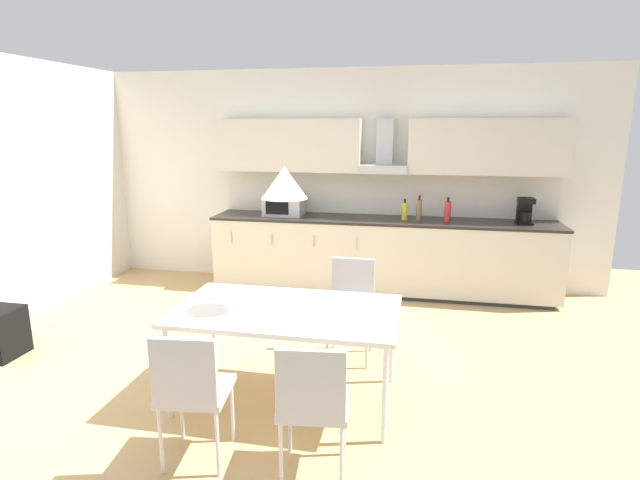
# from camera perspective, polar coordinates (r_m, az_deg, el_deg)

# --- Properties ---
(ground_plane) EXTENTS (8.66, 7.87, 0.02)m
(ground_plane) POSITION_cam_1_polar(r_m,az_deg,el_deg) (4.35, -5.77, -14.92)
(ground_plane) COLOR tan
(wall_back) EXTENTS (6.93, 0.10, 2.71)m
(wall_back) POSITION_cam_1_polar(r_m,az_deg,el_deg) (6.48, 0.86, 7.08)
(wall_back) COLOR silver
(wall_back) RESTS_ON ground_plane
(kitchen_counter) EXTENTS (4.15, 0.68, 0.92)m
(kitchen_counter) POSITION_cam_1_polar(r_m,az_deg,el_deg) (6.18, 6.93, -1.73)
(kitchen_counter) COLOR #333333
(kitchen_counter) RESTS_ON ground_plane
(backsplash_tile) EXTENTS (4.13, 0.02, 0.52)m
(backsplash_tile) POSITION_cam_1_polar(r_m,az_deg,el_deg) (6.35, 7.32, 5.23)
(backsplash_tile) COLOR silver
(backsplash_tile) RESTS_ON kitchen_counter
(upper_wall_cabinets) EXTENTS (4.13, 0.40, 0.64)m
(upper_wall_cabinets) POSITION_cam_1_polar(r_m,az_deg,el_deg) (6.14, 7.38, 10.55)
(upper_wall_cabinets) COLOR beige
(microwave) EXTENTS (0.48, 0.35, 0.28)m
(microwave) POSITION_cam_1_polar(r_m,az_deg,el_deg) (6.26, -4.16, 4.09)
(microwave) COLOR #ADADB2
(microwave) RESTS_ON kitchen_counter
(coffee_maker) EXTENTS (0.18, 0.19, 0.30)m
(coffee_maker) POSITION_cam_1_polar(r_m,az_deg,el_deg) (6.19, 22.36, 3.12)
(coffee_maker) COLOR black
(coffee_maker) RESTS_ON kitchen_counter
(bottle_red) EXTENTS (0.08, 0.08, 0.28)m
(bottle_red) POSITION_cam_1_polar(r_m,az_deg,el_deg) (6.05, 14.37, 3.23)
(bottle_red) COLOR red
(bottle_red) RESTS_ON kitchen_counter
(bottle_yellow) EXTENTS (0.07, 0.07, 0.25)m
(bottle_yellow) POSITION_cam_1_polar(r_m,az_deg,el_deg) (6.05, 9.65, 3.30)
(bottle_yellow) COLOR yellow
(bottle_yellow) RESTS_ON kitchen_counter
(bottle_brown) EXTENTS (0.06, 0.06, 0.30)m
(bottle_brown) POSITION_cam_1_polar(r_m,az_deg,el_deg) (6.05, 11.25, 3.44)
(bottle_brown) COLOR brown
(bottle_brown) RESTS_ON kitchen_counter
(dining_table) EXTENTS (1.62, 0.93, 0.72)m
(dining_table) POSITION_cam_1_polar(r_m,az_deg,el_deg) (3.68, -3.86, -8.41)
(dining_table) COLOR silver
(dining_table) RESTS_ON ground_plane
(chair_near_right) EXTENTS (0.44, 0.44, 0.87)m
(chair_near_right) POSITION_cam_1_polar(r_m,az_deg,el_deg) (2.93, -0.86, -17.62)
(chair_near_right) COLOR #B2B2B7
(chair_near_right) RESTS_ON ground_plane
(chair_far_right) EXTENTS (0.40, 0.40, 0.87)m
(chair_far_right) POSITION_cam_1_polar(r_m,az_deg,el_deg) (4.44, 3.61, -6.63)
(chair_far_right) COLOR #B2B2B7
(chair_far_right) RESTS_ON ground_plane
(chair_near_left) EXTENTS (0.44, 0.44, 0.87)m
(chair_near_left) POSITION_cam_1_polar(r_m,az_deg,el_deg) (3.14, -14.54, -15.77)
(chair_near_left) COLOR #B2B2B7
(chair_near_left) RESTS_ON ground_plane
(pendant_lamp) EXTENTS (0.32, 0.32, 0.22)m
(pendant_lamp) POSITION_cam_1_polar(r_m,az_deg,el_deg) (3.45, -4.10, 6.56)
(pendant_lamp) COLOR silver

